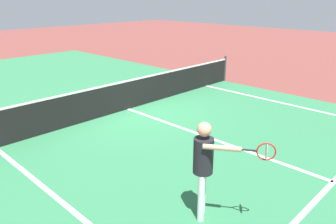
% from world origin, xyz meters
% --- Properties ---
extents(ground_plane, '(60.00, 60.00, 0.00)m').
position_xyz_m(ground_plane, '(0.00, 0.00, 0.00)').
color(ground_plane, brown).
extents(court_surface_inbounds, '(10.62, 24.40, 0.00)m').
position_xyz_m(court_surface_inbounds, '(0.00, 0.00, 0.00)').
color(court_surface_inbounds, '#2D7247').
rests_on(court_surface_inbounds, ground_plane).
extents(line_service_near, '(8.22, 0.10, 0.01)m').
position_xyz_m(line_service_near, '(0.00, -6.40, 0.00)').
color(line_service_near, white).
rests_on(line_service_near, ground_plane).
extents(line_center_service, '(0.10, 6.40, 0.01)m').
position_xyz_m(line_center_service, '(0.00, -3.20, 0.00)').
color(line_center_service, white).
rests_on(line_center_service, ground_plane).
extents(net, '(10.80, 0.09, 1.07)m').
position_xyz_m(net, '(0.00, 0.00, 0.49)').
color(net, '#33383D').
rests_on(net, ground_plane).
extents(player_near, '(0.64, 1.14, 1.68)m').
position_xyz_m(player_near, '(-2.66, -5.22, 1.05)').
color(player_near, white).
rests_on(player_near, ground_plane).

